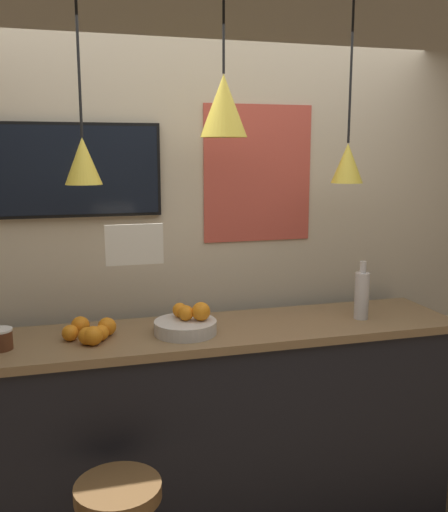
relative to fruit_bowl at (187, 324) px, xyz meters
name	(u,v)px	position (x,y,z in m)	size (l,w,h in m)	color
back_wall	(205,246)	(0.19, 0.42, 0.29)	(8.00, 0.06, 2.90)	beige
service_counter	(224,434)	(0.19, 0.04, -0.60)	(2.31, 0.54, 1.11)	black
fruit_bowl	(187,324)	(0.00, 0.00, 0.00)	(0.29, 0.29, 0.15)	beige
orange_pile	(90,331)	(-0.44, 0.02, 0.00)	(0.24, 0.25, 0.09)	orange
juice_bottle	(362,294)	(0.90, 0.00, 0.08)	(0.07, 0.07, 0.30)	silver
spread_jar	(0,339)	(-0.82, 0.00, 0.00)	(0.11, 0.11, 0.09)	#562D19
pendant_lamp_left	(83,159)	(-0.44, 0.04, 0.76)	(0.16, 0.16, 0.99)	black
pendant_lamp_middle	(224,105)	(0.19, 0.04, 0.99)	(0.21, 0.21, 0.79)	black
pendant_lamp_right	(348,161)	(0.82, 0.04, 0.74)	(0.16, 0.16, 1.01)	black
mounted_tv	(75,170)	(-0.46, 0.37, 0.70)	(0.82, 0.04, 0.45)	black
hanging_menu_board	(135,245)	(-0.25, -0.15, 0.41)	(0.24, 0.01, 0.17)	silver
wall_poster	(258,174)	(0.47, 0.38, 0.67)	(0.59, 0.01, 0.72)	#C64C3D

